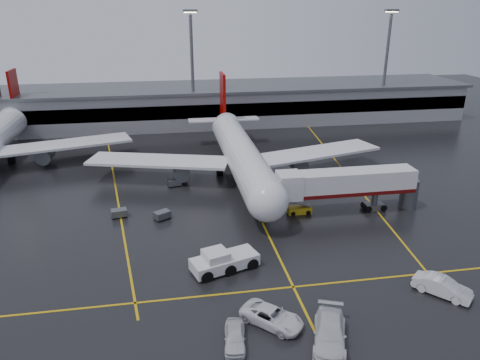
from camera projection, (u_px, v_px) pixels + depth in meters
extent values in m
plane|color=black|center=(251.00, 200.00, 65.70)|extent=(220.00, 220.00, 0.00)
cube|color=gold|center=(251.00, 200.00, 65.69)|extent=(0.25, 90.00, 0.02)
cube|color=gold|center=(293.00, 287.00, 45.47)|extent=(60.00, 0.25, 0.02)
cube|color=gold|center=(115.00, 183.00, 71.74)|extent=(9.99, 69.35, 0.02)
cube|color=gold|center=(343.00, 170.00, 77.72)|extent=(7.57, 69.64, 0.02)
cube|color=gray|center=(213.00, 105.00, 108.38)|extent=(120.00, 18.00, 8.00)
cube|color=black|center=(217.00, 111.00, 100.11)|extent=(120.00, 0.40, 3.00)
cube|color=#595B60|center=(213.00, 87.00, 106.83)|extent=(122.00, 19.00, 0.60)
cylinder|color=#595B60|center=(192.00, 73.00, 99.01)|extent=(0.70, 0.70, 25.00)
cube|color=#595B60|center=(190.00, 11.00, 94.43)|extent=(3.00, 1.20, 0.50)
cube|color=#FFE5B2|center=(190.00, 12.00, 94.54)|extent=(2.60, 0.90, 0.20)
cylinder|color=#595B60|center=(385.00, 68.00, 106.09)|extent=(0.70, 0.70, 25.00)
cube|color=#595B60|center=(392.00, 10.00, 101.51)|extent=(3.00, 1.20, 0.50)
cube|color=#FFE5B2|center=(392.00, 12.00, 101.62)|extent=(2.60, 0.90, 0.20)
cylinder|color=silver|center=(242.00, 155.00, 71.54)|extent=(5.20, 36.00, 5.20)
sphere|color=silver|center=(267.00, 201.00, 54.99)|extent=(5.20, 5.20, 5.20)
cone|color=silver|center=(224.00, 120.00, 90.63)|extent=(4.94, 8.00, 4.94)
cube|color=#860301|center=(223.00, 95.00, 89.78)|extent=(0.50, 5.50, 8.50)
cube|color=silver|center=(224.00, 119.00, 90.55)|extent=(14.00, 3.00, 0.25)
cube|color=silver|center=(158.00, 161.00, 71.62)|extent=(22.80, 11.83, 0.40)
cube|color=silver|center=(317.00, 152.00, 75.71)|extent=(22.80, 11.83, 0.40)
cylinder|color=#595B60|center=(182.00, 170.00, 71.75)|extent=(2.60, 4.50, 2.60)
cylinder|color=#595B60|center=(298.00, 163.00, 74.74)|extent=(2.60, 4.50, 2.60)
cylinder|color=#595B60|center=(262.00, 214.00, 58.90)|extent=(0.56, 0.56, 2.00)
cylinder|color=#595B60|center=(220.00, 169.00, 74.94)|extent=(0.56, 0.56, 2.00)
cylinder|color=#595B60|center=(258.00, 167.00, 75.95)|extent=(0.56, 0.56, 2.00)
cylinder|color=black|center=(262.00, 218.00, 59.10)|extent=(0.40, 1.10, 1.10)
cylinder|color=black|center=(220.00, 172.00, 75.11)|extent=(1.00, 1.40, 1.40)
cylinder|color=black|center=(257.00, 170.00, 76.11)|extent=(1.00, 1.40, 1.40)
cone|color=silver|center=(17.00, 115.00, 95.05)|extent=(4.94, 8.00, 4.94)
cube|color=#860301|center=(14.00, 91.00, 94.21)|extent=(0.50, 5.50, 8.50)
cube|color=silver|center=(17.00, 114.00, 94.98)|extent=(14.00, 3.00, 0.25)
cube|color=silver|center=(66.00, 144.00, 80.13)|extent=(22.80, 11.83, 0.40)
cylinder|color=#595B60|center=(45.00, 154.00, 79.17)|extent=(2.60, 4.50, 2.60)
cylinder|color=#595B60|center=(11.00, 158.00, 80.38)|extent=(0.56, 0.56, 2.00)
cylinder|color=black|center=(12.00, 161.00, 80.54)|extent=(1.00, 1.40, 1.40)
cube|color=silver|center=(349.00, 181.00, 60.48)|extent=(18.00, 3.20, 3.00)
cube|color=#4F0808|center=(348.00, 191.00, 60.95)|extent=(18.00, 3.30, 0.50)
cube|color=silver|center=(289.00, 185.00, 59.19)|extent=(3.00, 3.40, 3.30)
cylinder|color=#595B60|center=(374.00, 199.00, 62.15)|extent=(0.80, 0.80, 3.00)
cube|color=#595B60|center=(374.00, 206.00, 62.53)|extent=(2.60, 1.60, 0.90)
cylinder|color=#595B60|center=(409.00, 194.00, 62.76)|extent=(2.40, 2.40, 4.00)
cylinder|color=black|center=(366.00, 207.00, 62.36)|extent=(0.90, 1.80, 0.90)
cylinder|color=black|center=(381.00, 206.00, 62.71)|extent=(0.90, 1.80, 0.90)
cube|color=silver|center=(225.00, 262.00, 48.22)|extent=(7.64, 4.88, 1.22)
cube|color=silver|center=(216.00, 256.00, 47.41)|extent=(3.07, 3.07, 1.02)
cube|color=black|center=(216.00, 256.00, 47.41)|extent=(2.76, 2.76, 0.91)
cylinder|color=black|center=(202.00, 271.00, 47.21)|extent=(2.19, 3.30, 1.32)
cylinder|color=black|center=(225.00, 265.00, 48.34)|extent=(2.19, 3.30, 1.32)
cylinder|color=black|center=(246.00, 259.00, 49.48)|extent=(2.19, 3.30, 1.32)
cube|color=gold|center=(299.00, 210.00, 61.43)|extent=(3.19, 1.35, 0.97)
cube|color=#595B60|center=(300.00, 203.00, 61.10)|extent=(3.07, 0.82, 1.11)
cylinder|color=black|center=(292.00, 212.00, 61.34)|extent=(0.63, 1.51, 0.62)
cylinder|color=black|center=(307.00, 211.00, 61.69)|extent=(0.63, 1.51, 0.62)
imported|color=white|center=(272.00, 317.00, 39.92)|extent=(5.93, 5.84, 1.58)
imported|color=silver|center=(330.00, 333.00, 37.75)|extent=(4.76, 7.01, 1.89)
imported|color=silver|center=(442.00, 287.00, 43.98)|extent=(5.03, 5.32, 1.79)
imported|color=silver|center=(235.00, 337.00, 37.60)|extent=(2.33, 4.51, 1.47)
cube|color=#595B60|center=(162.00, 215.00, 59.62)|extent=(2.38, 2.14, 0.90)
cylinder|color=black|center=(159.00, 221.00, 58.95)|extent=(0.40, 0.20, 0.40)
cylinder|color=black|center=(170.00, 217.00, 59.92)|extent=(0.40, 0.20, 0.40)
cylinder|color=black|center=(155.00, 218.00, 59.67)|extent=(0.40, 0.20, 0.40)
cylinder|color=black|center=(166.00, 215.00, 60.63)|extent=(0.40, 0.20, 0.40)
cube|color=#595B60|center=(119.00, 213.00, 60.20)|extent=(2.20, 1.63, 0.90)
cylinder|color=black|center=(114.00, 218.00, 59.68)|extent=(0.40, 0.20, 0.40)
cylinder|color=black|center=(126.00, 216.00, 60.18)|extent=(0.40, 0.20, 0.40)
cylinder|color=black|center=(113.00, 215.00, 60.55)|extent=(0.40, 0.20, 0.40)
cylinder|color=black|center=(125.00, 213.00, 61.06)|extent=(0.40, 0.20, 0.40)
cube|color=#595B60|center=(175.00, 182.00, 70.51)|extent=(2.22, 1.68, 0.90)
cylinder|color=black|center=(170.00, 187.00, 69.97)|extent=(0.40, 0.20, 0.40)
cylinder|color=black|center=(180.00, 185.00, 70.52)|extent=(0.40, 0.20, 0.40)
cylinder|color=black|center=(169.00, 185.00, 70.84)|extent=(0.40, 0.20, 0.40)
cylinder|color=black|center=(179.00, 183.00, 71.39)|extent=(0.40, 0.20, 0.40)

